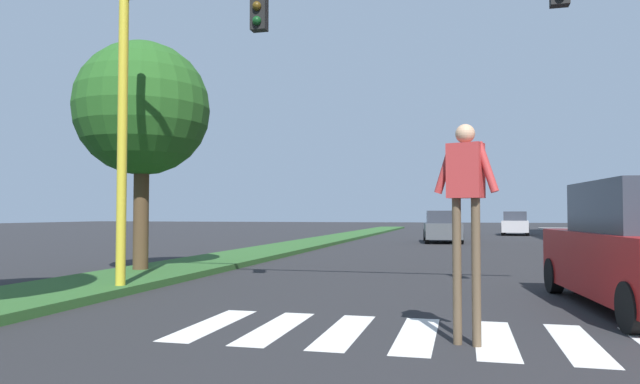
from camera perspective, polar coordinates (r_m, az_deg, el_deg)
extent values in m
plane|color=#262628|center=(28.86, 14.80, -5.03)|extent=(140.00, 140.00, 0.00)
cube|color=silver|center=(7.93, -10.74, -12.82)|extent=(0.45, 2.20, 0.01)
cube|color=silver|center=(7.60, -4.40, -13.32)|extent=(0.45, 2.20, 0.01)
cube|color=silver|center=(7.37, 2.45, -13.68)|extent=(0.45, 2.20, 0.01)
cube|color=silver|center=(7.25, 9.65, -13.85)|extent=(0.45, 2.20, 0.01)
cube|color=silver|center=(7.23, 16.99, -13.81)|extent=(0.45, 2.20, 0.01)
cube|color=silver|center=(7.33, 24.23, -13.55)|extent=(0.45, 2.20, 0.01)
cube|color=#2D5B28|center=(27.77, -0.67, -5.07)|extent=(2.40, 64.00, 0.15)
cylinder|color=#4C3823|center=(14.36, -17.39, -1.58)|extent=(0.36, 0.36, 2.90)
sphere|color=#23561E|center=(14.58, -17.28, 7.95)|extent=(3.22, 3.22, 3.22)
cylinder|color=gold|center=(11.37, -19.08, 6.42)|extent=(0.18, 0.18, 6.00)
cube|color=black|center=(10.66, -6.07, 17.73)|extent=(0.28, 0.20, 0.80)
sphere|color=#4C380F|center=(10.55, -6.31, 17.94)|extent=(0.16, 0.16, 0.16)
sphere|color=#0F3F19|center=(10.46, -6.32, 16.60)|extent=(0.16, 0.16, 0.16)
cylinder|color=brown|center=(6.65, 15.29, -7.69)|extent=(0.13, 0.13, 1.65)
cylinder|color=brown|center=(6.72, 13.49, -7.65)|extent=(0.13, 0.13, 1.65)
cube|color=#B23333|center=(6.67, 14.29, 2.07)|extent=(0.44, 0.35, 0.62)
cylinder|color=#B23333|center=(6.60, 16.26, 2.40)|extent=(0.28, 0.17, 0.58)
cylinder|color=#B23333|center=(6.76, 12.36, 2.27)|extent=(0.28, 0.17, 0.58)
sphere|color=tan|center=(6.72, 14.26, 5.64)|extent=(0.28, 0.28, 0.22)
cylinder|color=black|center=(11.63, 22.28, -7.71)|extent=(0.28, 0.66, 0.64)
cylinder|color=black|center=(8.11, 28.73, -10.09)|extent=(0.28, 0.66, 0.64)
cube|color=#474C51|center=(30.07, 12.08, -3.78)|extent=(2.12, 4.15, 0.77)
cube|color=#2D333D|center=(29.86, 12.09, -2.44)|extent=(1.72, 1.94, 0.63)
cylinder|color=black|center=(31.60, 10.47, -4.24)|extent=(0.27, 0.66, 0.64)
cylinder|color=black|center=(31.68, 13.40, -4.21)|extent=(0.27, 0.66, 0.64)
cylinder|color=black|center=(28.49, 10.62, -4.46)|extent=(0.27, 0.66, 0.64)
cylinder|color=black|center=(28.58, 13.87, -4.43)|extent=(0.27, 0.66, 0.64)
cube|color=#B7B7BC|center=(42.06, 18.87, -3.24)|extent=(2.10, 4.48, 0.78)
cube|color=#2D333D|center=(42.27, 18.86, -2.28)|extent=(1.68, 2.08, 0.63)
cylinder|color=black|center=(40.35, 19.97, -3.69)|extent=(0.28, 0.66, 0.64)
cylinder|color=black|center=(40.36, 17.75, -3.71)|extent=(0.28, 0.66, 0.64)
cylinder|color=black|center=(43.79, 19.91, -3.56)|extent=(0.28, 0.66, 0.64)
cylinder|color=black|center=(43.80, 17.87, -3.58)|extent=(0.28, 0.66, 0.64)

